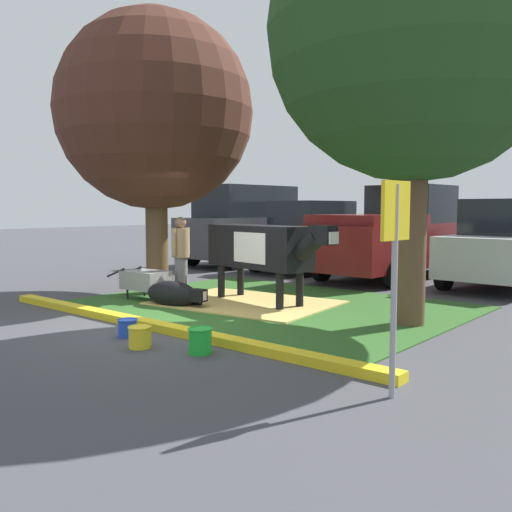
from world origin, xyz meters
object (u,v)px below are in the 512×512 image
object	(u,v)px
bucket_green	(200,340)
bucket_blue	(128,327)
cow_holstein	(262,247)
calf_lying	(174,294)
shade_tree_left	(155,112)
parking_sign	(395,246)
sedan_blue	(312,237)
bucket_yellow	(140,337)
pickup_truck_maroon	(395,235)
shade_tree_right	(417,32)
sedan_silver	(510,245)
wheelbarrow	(147,281)
suv_dark_grey	(246,225)
person_handler	(181,255)

from	to	relation	value
bucket_green	bucket_blue	bearing A→B (deg)	-178.79
cow_holstein	calf_lying	distance (m)	1.86
shade_tree_left	bucket_green	bearing A→B (deg)	-33.65
parking_sign	sedan_blue	xyz separation A→B (m)	(-6.83, 8.53, -0.49)
bucket_yellow	pickup_truck_maroon	distance (m)	9.00
shade_tree_left	bucket_blue	bearing A→B (deg)	-45.61
shade_tree_right	calf_lying	size ratio (longest dim) A/B	5.04
cow_holstein	sedan_silver	size ratio (longest dim) A/B	0.70
shade_tree_left	parking_sign	size ratio (longest dim) A/B	2.82
shade_tree_left	parking_sign	xyz separation A→B (m)	(6.84, -2.76, -2.34)
bucket_yellow	bucket_blue	bearing A→B (deg)	156.34
sedan_blue	bucket_blue	bearing A→B (deg)	-72.08
cow_holstein	bucket_yellow	distance (m)	3.76
bucket_yellow	bucket_green	world-z (taller)	bucket_green
wheelbarrow	bucket_green	world-z (taller)	wheelbarrow
bucket_blue	sedan_blue	world-z (taller)	sedan_blue
shade_tree_right	bucket_yellow	xyz separation A→B (m)	(-2.08, -3.59, -4.29)
suv_dark_grey	shade_tree_right	bearing A→B (deg)	-33.43
person_handler	parking_sign	xyz separation A→B (m)	(5.95, -2.64, 0.59)
suv_dark_grey	bucket_green	bearing A→B (deg)	-51.64
bucket_yellow	cow_holstein	bearing A→B (deg)	103.62
wheelbarrow	sedan_blue	distance (m)	6.52
shade_tree_right	bucket_blue	size ratio (longest dim) A/B	23.06
calf_lying	wheelbarrow	distance (m)	0.99
calf_lying	sedan_blue	xyz separation A→B (m)	(-1.49, 6.63, 0.75)
bucket_blue	suv_dark_grey	xyz separation A→B (m)	(-5.39, 8.67, 1.14)
calf_lying	bucket_blue	world-z (taller)	calf_lying
wheelbarrow	pickup_truck_maroon	distance (m)	6.85
shade_tree_right	wheelbarrow	xyz separation A→B (m)	(-5.00, -1.16, -4.06)
shade_tree_left	person_handler	xyz separation A→B (m)	(0.89, -0.13, -2.93)
cow_holstein	person_handler	world-z (taller)	person_handler
shade_tree_left	person_handler	world-z (taller)	shade_tree_left
shade_tree_right	sedan_blue	world-z (taller)	shade_tree_right
cow_holstein	sedan_blue	world-z (taller)	sedan_blue
person_handler	calf_lying	bearing A→B (deg)	-50.57
pickup_truck_maroon	sedan_silver	bearing A→B (deg)	1.40
bucket_blue	sedan_blue	xyz separation A→B (m)	(-2.79, 8.63, 0.85)
person_handler	bucket_blue	distance (m)	3.42
cow_holstein	person_handler	bearing A→B (deg)	-163.01
shade_tree_left	sedan_silver	world-z (taller)	shade_tree_left
wheelbarrow	shade_tree_left	bearing A→B (deg)	126.66
calf_lying	pickup_truck_maroon	world-z (taller)	pickup_truck_maroon
pickup_truck_maroon	person_handler	bearing A→B (deg)	-106.37
cow_holstein	person_handler	xyz separation A→B (m)	(-1.70, -0.52, -0.20)
sedan_silver	pickup_truck_maroon	bearing A→B (deg)	-178.60
cow_holstein	pickup_truck_maroon	distance (m)	5.38
bucket_green	bucket_yellow	bearing A→B (deg)	-158.77
person_handler	shade_tree_right	bearing A→B (deg)	7.10
sedan_silver	calf_lying	bearing A→B (deg)	-120.48
person_handler	bucket_green	size ratio (longest dim) A/B	5.04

